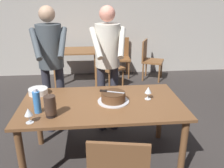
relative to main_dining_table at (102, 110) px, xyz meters
The scene contains 16 objects.
ground_plane 0.65m from the main_dining_table, ahead, with size 14.00×14.00×0.00m, color #383330.
back_wall 3.45m from the main_dining_table, 90.00° to the left, with size 10.00×0.12×2.70m, color #BCB7AD.
main_dining_table is the anchor object (origin of this frame).
cake_on_platter 0.19m from the main_dining_table, ahead, with size 0.34×0.34×0.11m.
cake_knife 0.22m from the main_dining_table, 22.50° to the left, with size 0.26×0.12×0.02m.
plate_stack 0.79m from the main_dining_table, 157.93° to the left, with size 0.22×0.22×0.07m.
wine_glass_near 0.55m from the main_dining_table, ahead, with size 0.08×0.08×0.14m.
wine_glass_far 0.80m from the main_dining_table, 151.33° to the right, with size 0.08×0.08×0.14m.
water_bottle 0.70m from the main_dining_table, 164.90° to the right, with size 0.07×0.07×0.25m.
hurricane_lamp 0.60m from the main_dining_table, 151.68° to the right, with size 0.11×0.11×0.21m.
person_cutting_cake 0.81m from the main_dining_table, 80.18° to the left, with size 0.47×0.55×1.72m.
person_standing_beside 1.03m from the main_dining_table, 130.68° to the left, with size 0.46×0.57×1.72m.
background_table 2.71m from the main_dining_table, 98.71° to the left, with size 1.00×0.70×0.74m.
background_chair_0 3.05m from the main_dining_table, 65.91° to the left, with size 0.58×0.58×0.90m.
background_chair_1 2.30m from the main_dining_table, 83.95° to the left, with size 0.61×0.61×0.90m.
background_chair_2 3.16m from the main_dining_table, 79.00° to the left, with size 0.45×0.45×0.90m.
Camera 1 is at (-0.11, -2.29, 1.83)m, focal length 37.49 mm.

